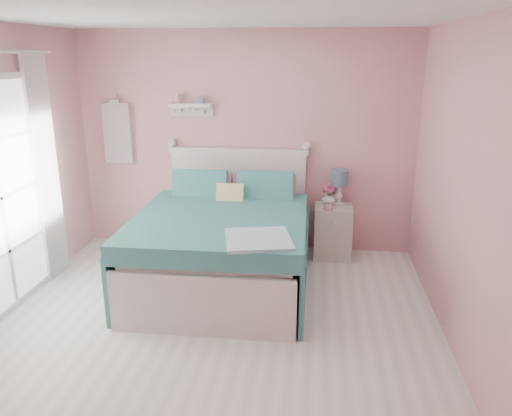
% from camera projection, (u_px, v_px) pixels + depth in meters
% --- Properties ---
extents(floor, '(4.50, 4.50, 0.00)m').
position_uv_depth(floor, '(208.00, 343.00, 4.19)').
color(floor, beige).
rests_on(floor, ground).
extents(room_shell, '(4.50, 4.50, 4.50)m').
position_uv_depth(room_shell, '(202.00, 157.00, 3.72)').
color(room_shell, pink).
rests_on(room_shell, floor).
extents(bed, '(1.71, 2.16, 1.25)m').
position_uv_depth(bed, '(224.00, 245.00, 5.19)').
color(bed, silver).
rests_on(bed, floor).
extents(nightstand, '(0.43, 0.43, 0.63)m').
position_uv_depth(nightstand, '(333.00, 231.00, 5.88)').
color(nightstand, beige).
rests_on(nightstand, floor).
extents(table_lamp, '(0.21, 0.21, 0.41)m').
position_uv_depth(table_lamp, '(339.00, 180.00, 5.81)').
color(table_lamp, white).
rests_on(table_lamp, nightstand).
extents(vase, '(0.20, 0.20, 0.17)m').
position_uv_depth(vase, '(329.00, 199.00, 5.80)').
color(vase, silver).
rests_on(vase, nightstand).
extents(teacup, '(0.11, 0.11, 0.08)m').
position_uv_depth(teacup, '(328.00, 207.00, 5.65)').
color(teacup, pink).
rests_on(teacup, nightstand).
extents(roses, '(0.14, 0.11, 0.12)m').
position_uv_depth(roses, '(329.00, 189.00, 5.76)').
color(roses, '#D14777').
rests_on(roses, vase).
extents(wall_shelf, '(0.50, 0.15, 0.25)m').
position_uv_depth(wall_shelf, '(191.00, 106.00, 5.82)').
color(wall_shelf, silver).
rests_on(wall_shelf, room_shell).
extents(hanging_dress, '(0.34, 0.03, 0.72)m').
position_uv_depth(hanging_dress, '(117.00, 133.00, 6.02)').
color(hanging_dress, white).
rests_on(hanging_dress, room_shell).
extents(curtain_far, '(0.04, 0.40, 2.32)m').
position_uv_depth(curtain_far, '(46.00, 169.00, 5.14)').
color(curtain_far, white).
rests_on(curtain_far, floor).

